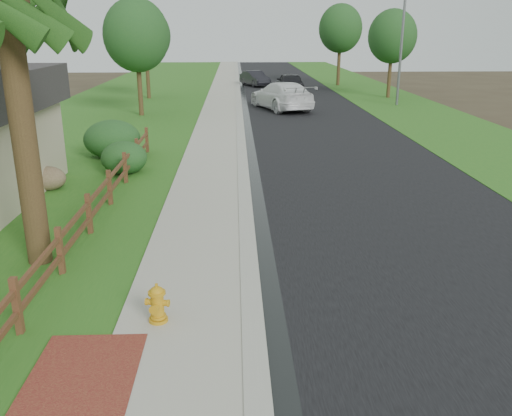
{
  "coord_description": "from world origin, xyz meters",
  "views": [
    {
      "loc": [
        0.13,
        -7.9,
        5.03
      ],
      "look_at": [
        0.59,
        3.95,
        1.09
      ],
      "focal_mm": 38.0,
      "sensor_mm": 36.0,
      "label": 1
    }
  ],
  "objects_px": {
    "dark_car_mid": "(290,83)",
    "streetlight": "(400,30)",
    "white_suv": "(282,96)",
    "fire_hydrant": "(157,304)",
    "palm_tree": "(6,2)",
    "ranch_fence": "(100,198)"
  },
  "relations": [
    {
      "from": "fire_hydrant",
      "to": "streetlight",
      "type": "distance_m",
      "value": 31.56
    },
    {
      "from": "white_suv",
      "to": "streetlight",
      "type": "relative_size",
      "value": 0.69
    },
    {
      "from": "ranch_fence",
      "to": "dark_car_mid",
      "type": "height_order",
      "value": "dark_car_mid"
    },
    {
      "from": "fire_hydrant",
      "to": "streetlight",
      "type": "relative_size",
      "value": 0.08
    },
    {
      "from": "dark_car_mid",
      "to": "white_suv",
      "type": "bearing_deg",
      "value": 80.19
    },
    {
      "from": "palm_tree",
      "to": "streetlight",
      "type": "distance_m",
      "value": 30.05
    },
    {
      "from": "palm_tree",
      "to": "fire_hydrant",
      "type": "bearing_deg",
      "value": -43.51
    },
    {
      "from": "ranch_fence",
      "to": "palm_tree",
      "type": "bearing_deg",
      "value": -103.57
    },
    {
      "from": "ranch_fence",
      "to": "dark_car_mid",
      "type": "relative_size",
      "value": 3.44
    },
    {
      "from": "white_suv",
      "to": "fire_hydrant",
      "type": "bearing_deg",
      "value": 61.88
    },
    {
      "from": "palm_tree",
      "to": "streetlight",
      "type": "xyz_separation_m",
      "value": [
        15.4,
        25.8,
        -0.56
      ]
    },
    {
      "from": "white_suv",
      "to": "dark_car_mid",
      "type": "height_order",
      "value": "white_suv"
    },
    {
      "from": "ranch_fence",
      "to": "palm_tree",
      "type": "xyz_separation_m",
      "value": [
        -0.7,
        -2.9,
        4.91
      ]
    },
    {
      "from": "ranch_fence",
      "to": "fire_hydrant",
      "type": "bearing_deg",
      "value": -68.06
    },
    {
      "from": "fire_hydrant",
      "to": "white_suv",
      "type": "distance_m",
      "value": 27.36
    },
    {
      "from": "ranch_fence",
      "to": "dark_car_mid",
      "type": "xyz_separation_m",
      "value": [
        8.19,
        30.38,
        0.24
      ]
    },
    {
      "from": "white_suv",
      "to": "dark_car_mid",
      "type": "bearing_deg",
      "value": -117.62
    },
    {
      "from": "ranch_fence",
      "to": "fire_hydrant",
      "type": "distance_m",
      "value": 6.22
    },
    {
      "from": "palm_tree",
      "to": "fire_hydrant",
      "type": "relative_size",
      "value": 9.03
    },
    {
      "from": "ranch_fence",
      "to": "white_suv",
      "type": "bearing_deg",
      "value": 72.31
    },
    {
      "from": "ranch_fence",
      "to": "fire_hydrant",
      "type": "height_order",
      "value": "ranch_fence"
    },
    {
      "from": "dark_car_mid",
      "to": "streetlight",
      "type": "height_order",
      "value": "streetlight"
    }
  ]
}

